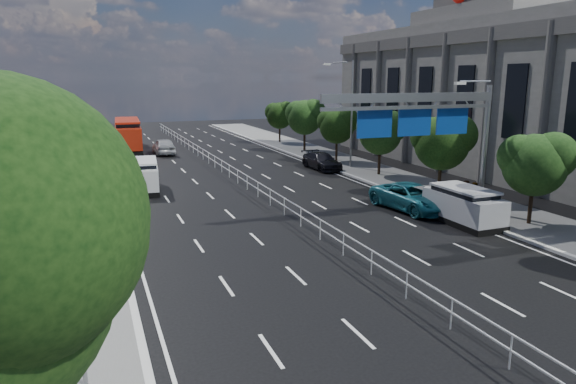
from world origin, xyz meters
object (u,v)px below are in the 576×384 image
toilet_sign (55,280)px  near_car_dark (130,133)px  overhead_gantry (428,116)px  white_minivan (142,176)px  silver_minivan (463,206)px  pedestrian_b (465,195)px  parked_car_teal (412,197)px  pedestrian_a (473,197)px  near_car_silver (164,146)px  red_bus (128,134)px  parked_car_dark (322,161)px

toilet_sign → near_car_dark: toilet_sign is taller
overhead_gantry → white_minivan: (-13.52, 13.04, -4.55)m
overhead_gantry → white_minivan: size_ratio=1.98×
white_minivan → silver_minivan: size_ratio=1.10×
pedestrian_b → silver_minivan: bearing=69.4°
parked_car_teal → pedestrian_a: 3.34m
toilet_sign → near_car_silver: (8.03, 40.16, -2.13)m
white_minivan → red_bus: 22.26m
overhead_gantry → pedestrian_b: 5.65m
toilet_sign → parked_car_teal: 22.02m
near_car_dark → parked_car_teal: 45.17m
near_car_dark → silver_minivan: (13.32, -46.76, 0.24)m
overhead_gantry → parked_car_teal: size_ratio=1.86×
silver_minivan → pedestrian_a: 1.98m
near_car_silver → parked_car_teal: 29.98m
silver_minivan → pedestrian_a: bearing=35.6°
red_bus → silver_minivan: 39.35m
white_minivan → near_car_dark: (1.76, 32.34, -0.34)m
red_bus → parked_car_dark: bearing=-49.9°
white_minivan → parked_car_teal: white_minivan is taller
near_car_silver → pedestrian_a: pedestrian_a is taller
pedestrian_a → parked_car_teal: bearing=-70.8°
overhead_gantry → silver_minivan: size_ratio=2.19×
white_minivan → near_car_silver: bearing=83.0°
near_car_silver → pedestrian_a: size_ratio=2.74×
toilet_sign → parked_car_dark: (19.25, 26.46, -2.25)m
silver_minivan → parked_car_dark: silver_minivan is taller
near_car_silver → parked_car_dark: 17.71m
toilet_sign → red_bus: (4.97, 45.33, -1.27)m
red_bus → silver_minivan: red_bus is taller
white_minivan → red_bus: red_bus is taller
overhead_gantry → pedestrian_a: size_ratio=5.86×
toilet_sign → pedestrian_a: 23.14m
near_car_dark → silver_minivan: 48.62m
near_car_silver → parked_car_dark: bearing=129.2°
overhead_gantry → parked_car_teal: (0.64, 1.95, -4.84)m
toilet_sign → white_minivan: (4.18, 23.09, -1.88)m
red_bus → parked_car_teal: (13.36, -33.33, -0.91)m
overhead_gantry → red_bus: overhead_gantry is taller
near_car_dark → pedestrian_a: 47.98m
parked_car_dark → near_car_silver: bearing=127.2°
white_minivan → near_car_dark: white_minivan is taller
parked_car_teal → near_car_dark: bearing=98.8°
toilet_sign → white_minivan: 23.54m
parked_car_teal → parked_car_dark: size_ratio=1.15×
white_minivan → pedestrian_a: (16.68, -13.26, -0.05)m
parked_car_dark → pedestrian_a: pedestrian_a is taller
silver_minivan → pedestrian_b: (1.67, 1.89, 0.04)m
overhead_gantry → pedestrian_b: (3.23, 0.51, -4.61)m
parked_car_dark → pedestrian_a: size_ratio=2.75×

